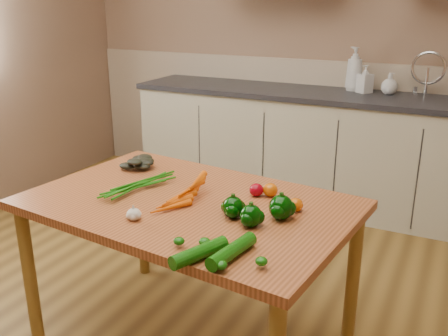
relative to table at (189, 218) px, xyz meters
name	(u,v)px	position (x,y,z in m)	size (l,w,h in m)	color
room	(131,81)	(-0.25, -0.03, 0.59)	(4.04, 5.04, 2.64)	olive
counter_run	(312,147)	(-0.03, 1.99, -0.20)	(2.84, 0.64, 1.14)	#B1AC93
table	(189,218)	(0.00, 0.00, 0.00)	(1.48, 1.04, 0.74)	#AA5A31
soap_bottle_a	(354,69)	(0.22, 2.15, 0.40)	(0.13, 0.13, 0.33)	silver
soap_bottle_b	(365,79)	(0.32, 2.08, 0.34)	(0.09, 0.10, 0.21)	silver
soap_bottle_c	(390,84)	(0.49, 2.12, 0.32)	(0.12, 0.12, 0.16)	silver
carrot_bunch	(170,190)	(-0.08, -0.01, 0.12)	(0.26, 0.20, 0.07)	#E95C05
leafy_greens	(141,160)	(-0.43, 0.26, 0.13)	(0.20, 0.18, 0.10)	black
garlic_bulb	(134,214)	(-0.09, -0.27, 0.11)	(0.06, 0.06, 0.05)	silver
pepper_a	(233,207)	(0.25, -0.07, 0.13)	(0.09, 0.09, 0.09)	#022F02
pepper_b	(281,207)	(0.43, 0.00, 0.13)	(0.10, 0.10, 0.10)	#022F02
pepper_c	(251,216)	(0.35, -0.12, 0.13)	(0.09, 0.09, 0.09)	#022F02
tomato_a	(256,190)	(0.24, 0.18, 0.11)	(0.06, 0.06, 0.06)	maroon
tomato_b	(270,190)	(0.30, 0.20, 0.11)	(0.07, 0.07, 0.06)	#C35104
tomato_c	(296,205)	(0.45, 0.10, 0.11)	(0.06, 0.06, 0.06)	#C35104
zucchini_a	(232,251)	(0.39, -0.37, 0.11)	(0.05, 0.05, 0.23)	#0C4807
zucchini_b	(199,253)	(0.29, -0.43, 0.11)	(0.05, 0.05, 0.22)	#0C4807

